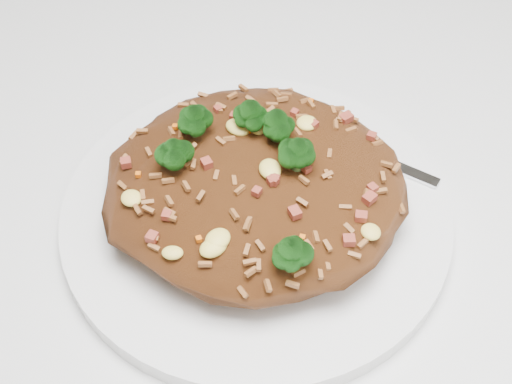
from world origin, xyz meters
TOP-DOWN VIEW (x-y plane):
  - dining_table at (0.00, 0.00)m, footprint 1.20×0.80m
  - plate at (-0.04, -0.05)m, footprint 0.26×0.26m
  - fried_rice at (-0.04, -0.05)m, footprint 0.19×0.17m
  - fork at (0.02, 0.01)m, footprint 0.15×0.10m

SIDE VIEW (x-z plane):
  - dining_table at x=0.00m, z-range 0.28..1.03m
  - plate at x=-0.04m, z-range 0.75..0.76m
  - fork at x=0.02m, z-range 0.76..0.77m
  - fried_rice at x=-0.04m, z-range 0.76..0.83m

